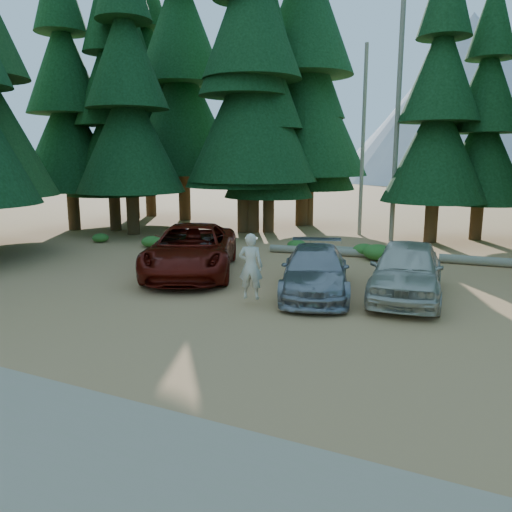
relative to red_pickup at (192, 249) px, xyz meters
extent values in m
plane|color=#B7854D|center=(4.46, -4.04, -0.89)|extent=(160.00, 160.00, 0.00)
cube|color=tan|center=(4.46, -10.54, -0.89)|extent=(26.00, 3.50, 0.01)
cylinder|color=gray|center=(5.26, 10.46, 5.11)|extent=(0.24, 0.24, 12.00)
cylinder|color=gray|center=(3.26, 11.96, 4.11)|extent=(0.20, 0.20, 10.00)
cone|color=#979A9F|center=(4.46, 80.96, 13.11)|extent=(44.00, 44.00, 28.00)
cone|color=#979A9F|center=(-3.54, 90.96, 9.11)|extent=(36.00, 36.00, 20.00)
imported|color=#5C0F07|center=(0.00, 0.00, 0.00)|extent=(5.36, 7.07, 1.78)
imported|color=gray|center=(4.98, -0.72, -0.17)|extent=(3.44, 5.37, 1.45)
imported|color=beige|center=(7.61, 0.03, -0.03)|extent=(2.54, 5.23, 1.72)
imported|color=beige|center=(3.71, -2.69, 0.25)|extent=(0.78, 0.61, 1.90)
cylinder|color=white|center=(3.71, -2.64, 1.05)|extent=(0.36, 0.36, 0.04)
cylinder|color=gray|center=(3.23, 5.44, -0.72)|extent=(4.70, 0.97, 0.34)
cylinder|color=gray|center=(3.00, 6.46, -0.76)|extent=(3.14, 0.35, 0.26)
ellipsoid|color=#1F6721|center=(-4.73, 3.85, -0.63)|extent=(0.95, 0.95, 0.52)
ellipsoid|color=#1F6721|center=(1.84, 5.96, -0.65)|extent=(0.89, 0.89, 0.49)
ellipsoid|color=#1F6721|center=(5.64, 5.36, -0.57)|extent=(1.19, 1.19, 0.65)
ellipsoid|color=#1F6721|center=(4.95, 5.96, -0.62)|extent=(0.98, 0.98, 0.54)
ellipsoid|color=#1F6721|center=(7.22, 5.63, -0.59)|extent=(1.12, 1.12, 0.61)
ellipsoid|color=#1F6721|center=(-7.88, 3.86, -0.67)|extent=(0.81, 0.81, 0.45)
camera|label=1|loc=(9.77, -15.13, 3.28)|focal=35.00mm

